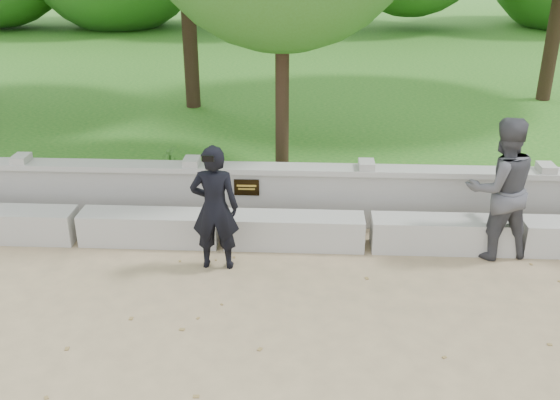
{
  "coord_description": "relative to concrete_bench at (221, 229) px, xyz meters",
  "views": [
    {
      "loc": [
        1.19,
        -5.73,
        4.02
      ],
      "look_at": [
        0.83,
        1.44,
        0.88
      ],
      "focal_mm": 40.0,
      "sensor_mm": 36.0,
      "label": 1
    }
  ],
  "objects": [
    {
      "name": "ground",
      "position": [
        -0.0,
        -1.9,
        -0.22
      ],
      "size": [
        80.0,
        80.0,
        0.0
      ],
      "primitive_type": "plane",
      "color": "tan",
      "rests_on": "ground"
    },
    {
      "name": "concrete_bench",
      "position": [
        0.0,
        0.0,
        0.0
      ],
      "size": [
        11.9,
        0.45,
        0.45
      ],
      "color": "#A9A69F",
      "rests_on": "ground"
    },
    {
      "name": "shrub_d",
      "position": [
        -1.05,
        1.71,
        0.31
      ],
      "size": [
        0.38,
        0.4,
        0.57
      ],
      "primitive_type": "imported",
      "rotation": [
        0.0,
        0.0,
        5.06
      ],
      "color": "#3A7126",
      "rests_on": "lawn"
    },
    {
      "name": "man_main",
      "position": [
        0.02,
        -0.61,
        0.6
      ],
      "size": [
        0.6,
        0.54,
        1.64
      ],
      "color": "black",
      "rests_on": "ground"
    },
    {
      "name": "lawn",
      "position": [
        -0.0,
        12.1,
        -0.1
      ],
      "size": [
        40.0,
        22.0,
        0.25
      ],
      "primitive_type": "cube",
      "color": "#1D5C17",
      "rests_on": "ground"
    },
    {
      "name": "shrub_b",
      "position": [
        -0.28,
        1.4,
        0.31
      ],
      "size": [
        0.41,
        0.39,
        0.58
      ],
      "primitive_type": "imported",
      "rotation": [
        0.0,
        0.0,
        2.5
      ],
      "color": "#3A7126",
      "rests_on": "lawn"
    },
    {
      "name": "parapet_wall",
      "position": [
        0.0,
        0.7,
        0.24
      ],
      "size": [
        12.5,
        0.35,
        0.9
      ],
      "color": "#9E9C96",
      "rests_on": "ground"
    },
    {
      "name": "visitor_left",
      "position": [
        3.65,
        -0.1,
        0.72
      ],
      "size": [
        1.04,
        0.88,
        1.89
      ],
      "color": "#434348",
      "rests_on": "ground"
    }
  ]
}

